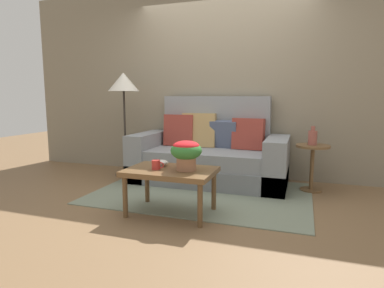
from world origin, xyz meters
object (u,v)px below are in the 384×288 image
(coffee_mug, at_px, (156,165))
(table_vase, at_px, (313,137))
(side_table, at_px, (312,159))
(floor_lamp, at_px, (124,88))
(coffee_table, at_px, (171,175))
(potted_plant, at_px, (186,152))
(couch, at_px, (210,156))
(snack_bowl, at_px, (162,163))

(coffee_mug, bearing_deg, table_vase, 42.74)
(side_table, bearing_deg, floor_lamp, -179.20)
(coffee_table, xyz_separation_m, table_vase, (1.32, 1.29, 0.27))
(floor_lamp, height_order, coffee_mug, floor_lamp)
(floor_lamp, distance_m, coffee_mug, 1.88)
(potted_plant, height_order, table_vase, table_vase)
(side_table, relative_size, floor_lamp, 0.39)
(couch, relative_size, coffee_mug, 16.19)
(coffee_table, relative_size, side_table, 1.50)
(floor_lamp, bearing_deg, coffee_table, -45.30)
(coffee_mug, bearing_deg, side_table, 42.48)
(side_table, bearing_deg, snack_bowl, -141.06)
(potted_plant, relative_size, snack_bowl, 2.39)
(side_table, height_order, floor_lamp, floor_lamp)
(side_table, xyz_separation_m, table_vase, (-0.01, 0.00, 0.27))
(coffee_table, xyz_separation_m, potted_plant, (0.16, 0.01, 0.24))
(couch, distance_m, table_vase, 1.34)
(floor_lamp, bearing_deg, table_vase, 0.87)
(floor_lamp, distance_m, table_vase, 2.63)
(couch, bearing_deg, table_vase, -1.92)
(couch, height_order, floor_lamp, floor_lamp)
(coffee_table, bearing_deg, snack_bowl, 143.49)
(couch, bearing_deg, potted_plant, -83.92)
(floor_lamp, distance_m, potted_plant, 1.98)
(potted_plant, height_order, snack_bowl, potted_plant)
(table_vase, bearing_deg, coffee_mug, -137.26)
(side_table, distance_m, floor_lamp, 2.71)
(coffee_table, xyz_separation_m, side_table, (1.33, 1.28, -0.00))
(snack_bowl, height_order, table_vase, table_vase)
(couch, bearing_deg, floor_lamp, -176.23)
(coffee_table, bearing_deg, table_vase, 44.22)
(side_table, height_order, table_vase, table_vase)
(table_vase, bearing_deg, potted_plant, -132.20)
(side_table, height_order, snack_bowl, side_table)
(side_table, height_order, potted_plant, potted_plant)
(potted_plant, distance_m, snack_bowl, 0.34)
(floor_lamp, height_order, snack_bowl, floor_lamp)
(side_table, bearing_deg, coffee_table, -136.06)
(coffee_mug, relative_size, table_vase, 0.56)
(potted_plant, xyz_separation_m, table_vase, (1.16, 1.28, 0.03))
(snack_bowl, bearing_deg, side_table, 38.94)
(snack_bowl, bearing_deg, table_vase, 39.20)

